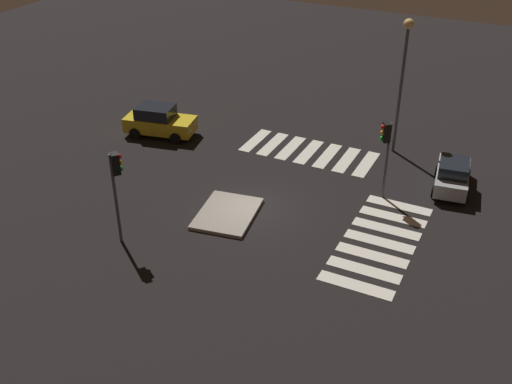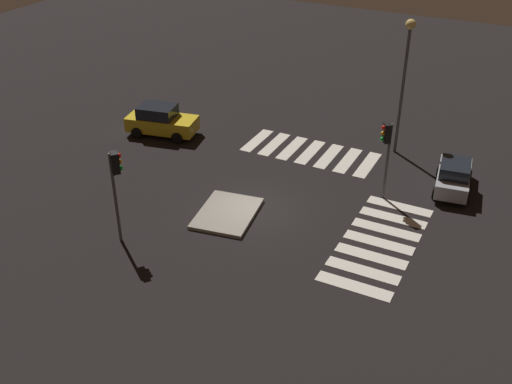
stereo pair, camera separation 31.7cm
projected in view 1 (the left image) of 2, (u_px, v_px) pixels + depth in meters
The scene contains 9 objects.
ground_plane at pixel (256, 209), 30.12m from camera, with size 80.00×80.00×0.00m, color black.
traffic_island at pixel (227, 214), 29.63m from camera, with size 3.88×3.15×0.18m.
car_silver at pixel (453, 175), 31.49m from camera, with size 3.91×2.14×1.64m.
car_yellow at pixel (159, 121), 37.04m from camera, with size 2.61×4.47×1.85m.
traffic_light_east at pixel (386, 142), 29.55m from camera, with size 0.54×0.53×4.11m.
traffic_light_west at pixel (116, 176), 26.14m from camera, with size 0.53×0.54×4.43m.
street_lamp at pixel (404, 64), 32.98m from camera, with size 0.56×0.56×7.67m.
crosswalk_near at pixel (379, 242), 27.75m from camera, with size 7.60×3.20×0.02m.
crosswalk_side at pixel (309, 152), 35.48m from camera, with size 3.20×7.60×0.02m.
Camera 1 is at (-22.88, -11.22, 16.09)m, focal length 43.00 mm.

